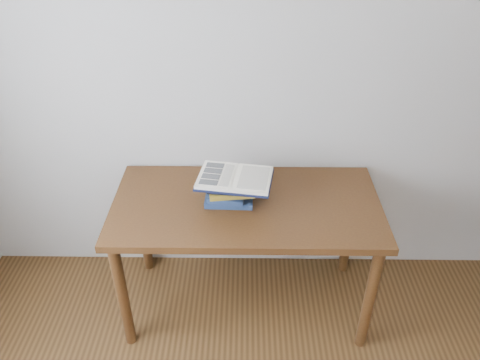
{
  "coord_description": "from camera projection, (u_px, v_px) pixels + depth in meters",
  "views": [
    {
      "loc": [
        -0.11,
        -0.55,
        2.19
      ],
      "look_at": [
        -0.14,
        1.33,
        0.92
      ],
      "focal_mm": 35.0,
      "sensor_mm": 36.0,
      "label": 1
    }
  ],
  "objects": [
    {
      "name": "open_book",
      "position": [
        235.0,
        178.0,
        2.31
      ],
      "size": [
        0.4,
        0.31,
        0.03
      ],
      "rotation": [
        0.0,
        0.0,
        -0.15
      ],
      "color": "black",
      "rests_on": "book_stack"
    },
    {
      "name": "room_shell",
      "position": [
        263.0,
        274.0,
        0.78
      ],
      "size": [
        3.54,
        3.54,
        2.62
      ],
      "color": "#AAA6A0",
      "rests_on": "ground"
    },
    {
      "name": "desk",
      "position": [
        246.0,
        218.0,
        2.47
      ],
      "size": [
        1.39,
        0.69,
        0.74
      ],
      "color": "#472A11",
      "rests_on": "ground"
    },
    {
      "name": "book_stack",
      "position": [
        229.0,
        189.0,
        2.38
      ],
      "size": [
        0.26,
        0.21,
        0.15
      ],
      "color": "navy",
      "rests_on": "desk"
    }
  ]
}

